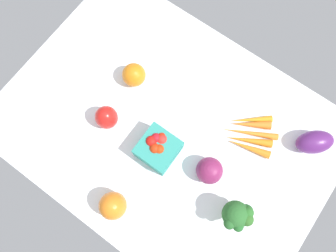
% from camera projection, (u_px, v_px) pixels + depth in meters
% --- Properties ---
extents(tablecloth, '(1.04, 0.76, 0.02)m').
position_uv_depth(tablecloth, '(168.00, 128.00, 1.02)').
color(tablecloth, white).
rests_on(tablecloth, ground).
extents(heirloom_tomato_orange, '(0.08, 0.08, 0.08)m').
position_uv_depth(heirloom_tomato_orange, '(134.00, 75.00, 1.02)').
color(heirloom_tomato_orange, orange).
rests_on(heirloom_tomato_orange, tablecloth).
extents(bell_pepper_red, '(0.08, 0.08, 0.09)m').
position_uv_depth(bell_pepper_red, '(106.00, 117.00, 0.97)').
color(bell_pepper_red, red).
rests_on(bell_pepper_red, tablecloth).
extents(red_onion_near_basket, '(0.08, 0.08, 0.08)m').
position_uv_depth(red_onion_near_basket, '(209.00, 171.00, 0.93)').
color(red_onion_near_basket, '#802453').
rests_on(red_onion_near_basket, tablecloth).
extents(carrot_bunch, '(0.17, 0.16, 0.03)m').
position_uv_depth(carrot_bunch, '(250.00, 133.00, 0.99)').
color(carrot_bunch, orange).
rests_on(carrot_bunch, tablecloth).
extents(eggplant, '(0.13, 0.13, 0.07)m').
position_uv_depth(eggplant, '(315.00, 142.00, 0.96)').
color(eggplant, '#5B246D').
rests_on(eggplant, tablecloth).
extents(berry_basket, '(0.11, 0.11, 0.08)m').
position_uv_depth(berry_basket, '(158.00, 148.00, 0.95)').
color(berry_basket, teal).
rests_on(berry_basket, tablecloth).
extents(broccoli_head, '(0.09, 0.09, 0.11)m').
position_uv_depth(broccoli_head, '(238.00, 215.00, 0.87)').
color(broccoli_head, '#9AC079').
rests_on(broccoli_head, tablecloth).
extents(bell_pepper_orange, '(0.11, 0.11, 0.09)m').
position_uv_depth(bell_pepper_orange, '(113.00, 206.00, 0.90)').
color(bell_pepper_orange, orange).
rests_on(bell_pepper_orange, tablecloth).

